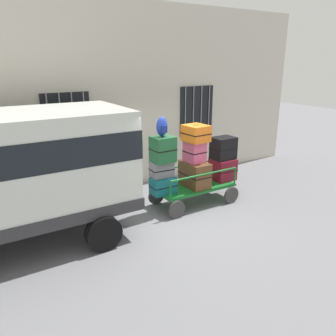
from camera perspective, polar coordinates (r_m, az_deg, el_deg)
name	(u,v)px	position (r m, az deg, el deg)	size (l,w,h in m)	color
ground_plane	(175,212)	(8.18, 1.18, -7.48)	(40.00, 40.00, 0.00)	slate
building_wall	(129,98)	(9.53, -6.62, 11.70)	(12.00, 0.38, 5.00)	beige
luggage_cart	(194,190)	(8.52, 4.45, -3.67)	(2.10, 1.01, 0.48)	#146023
cart_railing	(195,172)	(8.36, 4.52, -0.70)	(1.97, 0.88, 0.45)	#146023
suitcase_left_bottom	(163,186)	(7.92, -0.84, -2.99)	(0.59, 0.37, 0.40)	#0F5960
suitcase_left_middle	(162,169)	(7.84, -1.08, -0.17)	(0.55, 0.37, 0.39)	slate
suitcase_left_top	(163,149)	(7.66, -0.89, 3.21)	(0.52, 0.47, 0.59)	#194C28
suitcase_midleft_bottom	(195,174)	(8.37, 4.56, -1.04)	(0.50, 0.80, 0.63)	brown
suitcase_midleft_middle	(195,151)	(8.23, 4.53, 2.82)	(0.45, 0.49, 0.52)	#CC4C72
suitcase_midleft_top	(196,133)	(8.09, 4.76, 5.90)	(0.56, 0.61, 0.40)	orange
suitcase_center_bottom	(223,169)	(8.95, 9.26, -0.19)	(0.57, 0.55, 0.57)	maroon
suitcase_center_middle	(223,148)	(8.80, 9.38, 3.38)	(0.61, 0.47, 0.58)	black
backpack	(162,127)	(7.55, -1.02, 7.03)	(0.27, 0.22, 0.44)	navy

